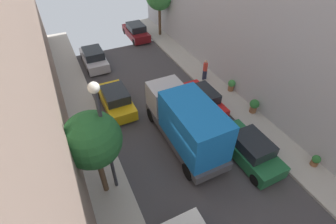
% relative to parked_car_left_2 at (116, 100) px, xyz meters
% --- Properties ---
extents(ground, '(32.00, 32.00, 0.00)m').
position_rel_parked_car_left_2_xyz_m(ground, '(2.70, -6.73, -0.72)').
color(ground, '#423F42').
extents(sidewalk_left, '(2.00, 44.00, 0.15)m').
position_rel_parked_car_left_2_xyz_m(sidewalk_left, '(-2.30, -6.73, -0.64)').
color(sidewalk_left, '#B7B2A8').
rests_on(sidewalk_left, ground).
extents(sidewalk_right, '(2.00, 44.00, 0.15)m').
position_rel_parked_car_left_2_xyz_m(sidewalk_right, '(7.70, -6.73, -0.64)').
color(sidewalk_right, '#B7B2A8').
rests_on(sidewalk_right, ground).
extents(parked_car_left_2, '(1.78, 4.20, 1.57)m').
position_rel_parked_car_left_2_xyz_m(parked_car_left_2, '(0.00, 0.00, 0.00)').
color(parked_car_left_2, gold).
rests_on(parked_car_left_2, ground).
extents(parked_car_left_3, '(1.78, 4.20, 1.57)m').
position_rel_parked_car_left_2_xyz_m(parked_car_left_3, '(0.00, 6.70, 0.00)').
color(parked_car_left_3, silver).
rests_on(parked_car_left_3, ground).
extents(parked_car_right_1, '(1.78, 4.20, 1.57)m').
position_rel_parked_car_left_2_xyz_m(parked_car_right_1, '(5.40, -7.65, 0.00)').
color(parked_car_right_1, '#1E6638').
rests_on(parked_car_right_1, ground).
extents(parked_car_right_2, '(1.78, 4.20, 1.57)m').
position_rel_parked_car_left_2_xyz_m(parked_car_right_2, '(5.40, -2.60, 0.00)').
color(parked_car_right_2, red).
rests_on(parked_car_right_2, ground).
extents(parked_car_right_3, '(1.78, 4.20, 1.57)m').
position_rel_parked_car_left_2_xyz_m(parked_car_right_3, '(5.40, 10.62, 0.00)').
color(parked_car_right_3, maroon).
rests_on(parked_car_right_3, ground).
extents(delivery_truck, '(2.26, 6.60, 3.38)m').
position_rel_parked_car_left_2_xyz_m(delivery_truck, '(2.70, -5.09, 1.07)').
color(delivery_truck, '#4C4C51').
rests_on(delivery_truck, ground).
extents(pedestrian, '(0.40, 0.36, 1.72)m').
position_rel_parked_car_left_2_xyz_m(pedestrian, '(7.49, 0.31, 0.35)').
color(pedestrian, '#2D334C').
rests_on(pedestrian, sidewalk_right).
extents(street_tree_0, '(2.49, 2.49, 4.87)m').
position_rel_parked_car_left_2_xyz_m(street_tree_0, '(-2.44, -6.22, 3.02)').
color(street_tree_0, brown).
rests_on(street_tree_0, sidewalk_left).
extents(potted_plant_0, '(0.54, 0.54, 0.91)m').
position_rel_parked_car_left_2_xyz_m(potted_plant_0, '(8.47, -1.93, -0.07)').
color(potted_plant_0, brown).
rests_on(potted_plant_0, sidewalk_right).
extents(potted_plant_1, '(0.44, 0.44, 0.69)m').
position_rel_parked_car_left_2_xyz_m(potted_plant_1, '(8.28, -9.72, -0.21)').
color(potted_plant_1, brown).
rests_on(potted_plant_1, sidewalk_right).
extents(potted_plant_2, '(0.64, 0.64, 1.00)m').
position_rel_parked_car_left_2_xyz_m(potted_plant_2, '(8.28, -4.69, -0.01)').
color(potted_plant_2, brown).
rests_on(potted_plant_2, sidewalk_right).
extents(lamp_post, '(0.44, 0.44, 6.28)m').
position_rel_parked_car_left_2_xyz_m(lamp_post, '(-1.90, -6.23, 3.49)').
color(lamp_post, '#333338').
rests_on(lamp_post, sidewalk_left).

